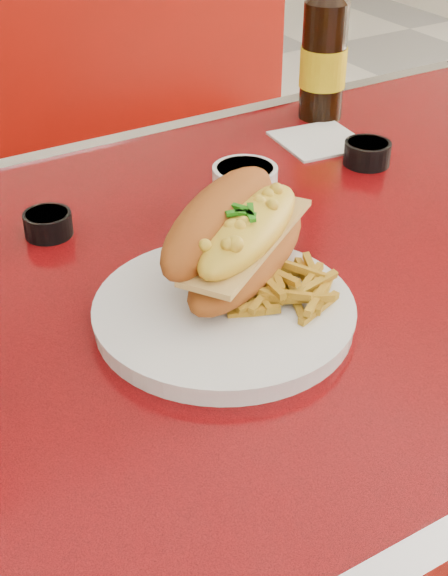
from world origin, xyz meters
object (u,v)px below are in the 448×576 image
fork (258,275)px  gravy_ramekin (245,183)px  diner_table (322,343)px  beer_bottle (324,50)px  booth_bench_far (95,270)px  dinner_plate (224,312)px  sauce_cup_left (48,223)px  mac_hoagie (238,235)px  sauce_cup_right (367,152)px

fork → gravy_ramekin: gravy_ramekin is taller
diner_table → beer_bottle: beer_bottle is taller
booth_bench_far → beer_bottle: size_ratio=4.25×
dinner_plate → gravy_ramekin: 0.27m
dinner_plate → sauce_cup_left: sauce_cup_left is taller
sauce_cup_left → beer_bottle: 0.53m
dinner_plate → fork: 0.07m
fork → beer_bottle: 0.52m
booth_bench_far → mac_hoagie: (-0.15, -0.84, 0.55)m
dinner_plate → mac_hoagie: mac_hoagie is taller
mac_hoagie → sauce_cup_left: mac_hoagie is taller
dinner_plate → sauce_cup_left: size_ratio=4.47×
diner_table → mac_hoagie: bearing=-167.5°
gravy_ramekin → beer_bottle: beer_bottle is taller
mac_hoagie → fork: (0.01, -0.02, -0.04)m
booth_bench_far → sauce_cup_right: bearing=-76.1°
sauce_cup_right → beer_bottle: size_ratio=0.30×
diner_table → booth_bench_far: bearing=90.0°
sauce_cup_left → mac_hoagie: bearing=-57.7°
fork → sauce_cup_left: size_ratio=2.47×
gravy_ramekin → beer_bottle: (0.26, 0.18, 0.08)m
sauce_cup_left → sauce_cup_right: size_ratio=0.73×
diner_table → sauce_cup_right: (0.17, 0.14, 0.18)m
dinner_plate → sauce_cup_right: size_ratio=3.26×
sauce_cup_right → beer_bottle: bearing=73.6°
gravy_ramekin → sauce_cup_left: size_ratio=1.61×
mac_hoagie → beer_bottle: size_ratio=0.92×
dinner_plate → mac_hoagie: bearing=46.2°
booth_bench_far → sauce_cup_left: booth_bench_far is taller
gravy_ramekin → sauce_cup_left: (-0.25, 0.05, -0.01)m
fork → beer_bottle: beer_bottle is taller
diner_table → dinner_plate: (-0.20, -0.08, 0.17)m
diner_table → dinner_plate: 0.28m
fork → sauce_cup_left: 0.27m
fork → diner_table: bearing=-82.4°
gravy_ramekin → sauce_cup_right: gravy_ramekin is taller
dinner_plate → sauce_cup_left: (-0.09, 0.26, 0.01)m
diner_table → gravy_ramekin: size_ratio=12.28×
diner_table → beer_bottle: bearing=55.3°
mac_hoagie → sauce_cup_left: 0.25m
fork → beer_bottle: size_ratio=0.54×
booth_bench_far → sauce_cup_left: (-0.29, -0.63, 0.50)m
mac_hoagie → sauce_cup_left: bearing=88.9°
mac_hoagie → sauce_cup_right: 0.37m
dinner_plate → diner_table: bearing=22.4°
beer_bottle → gravy_ramekin: bearing=-144.6°
dinner_plate → sauce_cup_left: bearing=108.6°
diner_table → booth_bench_far: booth_bench_far is taller
booth_bench_far → dinner_plate: booth_bench_far is taller
booth_bench_far → fork: size_ratio=7.84×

